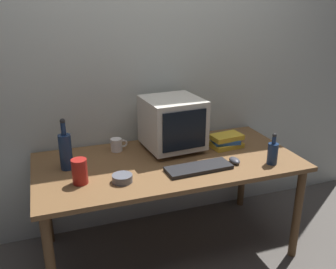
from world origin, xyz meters
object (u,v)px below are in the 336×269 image
(cd_spindle, at_px, (122,178))
(mug, at_px, (117,145))
(bottle_tall, at_px, (66,150))
(crt_monitor, at_px, (172,123))
(bottle_short, at_px, (273,153))
(keyboard, at_px, (199,168))
(book_stack, at_px, (226,141))
(computer_mouse, at_px, (234,160))
(metal_canister, at_px, (80,171))

(cd_spindle, bearing_deg, mug, 81.80)
(bottle_tall, bearing_deg, mug, 27.25)
(crt_monitor, bearing_deg, bottle_short, -40.76)
(keyboard, relative_size, cd_spindle, 3.50)
(book_stack, bearing_deg, bottle_tall, 179.88)
(keyboard, bearing_deg, mug, 128.83)
(keyboard, height_order, cd_spindle, cd_spindle)
(computer_mouse, relative_size, metal_canister, 0.67)
(crt_monitor, bearing_deg, bottle_tall, -173.16)
(metal_canister, bearing_deg, book_stack, 11.92)
(keyboard, distance_m, bottle_tall, 0.84)
(keyboard, bearing_deg, computer_mouse, 0.54)
(bottle_tall, xyz_separation_m, book_stack, (1.12, -0.00, -0.08))
(bottle_tall, xyz_separation_m, bottle_short, (1.26, -0.36, -0.05))
(crt_monitor, xyz_separation_m, bottle_short, (0.52, -0.45, -0.11))
(bottle_tall, relative_size, cd_spindle, 2.77)
(keyboard, distance_m, metal_canister, 0.73)
(bottle_tall, height_order, mug, bottle_tall)
(computer_mouse, relative_size, bottle_tall, 0.30)
(computer_mouse, height_order, metal_canister, metal_canister)
(keyboard, bearing_deg, bottle_tall, 156.86)
(computer_mouse, bearing_deg, bottle_short, -21.03)
(crt_monitor, xyz_separation_m, bottle_tall, (-0.74, -0.09, -0.07))
(crt_monitor, height_order, keyboard, crt_monitor)
(cd_spindle, bearing_deg, computer_mouse, 1.28)
(crt_monitor, height_order, bottle_short, crt_monitor)
(computer_mouse, bearing_deg, book_stack, 74.69)
(crt_monitor, bearing_deg, computer_mouse, -50.31)
(bottle_short, xyz_separation_m, cd_spindle, (-0.97, 0.07, -0.06))
(keyboard, height_order, bottle_tall, bottle_tall)
(bottle_tall, height_order, cd_spindle, bottle_tall)
(computer_mouse, relative_size, cd_spindle, 0.83)
(metal_canister, bearing_deg, crt_monitor, 24.79)
(bottle_tall, bearing_deg, keyboard, -20.38)
(keyboard, height_order, computer_mouse, computer_mouse)
(mug, bearing_deg, bottle_short, -31.20)
(bottle_short, bearing_deg, book_stack, 111.89)
(keyboard, height_order, mug, mug)
(computer_mouse, distance_m, metal_canister, 0.98)
(crt_monitor, relative_size, bottle_tall, 1.25)
(keyboard, xyz_separation_m, cd_spindle, (-0.49, -0.00, 0.01))
(crt_monitor, xyz_separation_m, book_stack, (0.38, -0.09, -0.15))
(bottle_tall, relative_size, metal_canister, 2.22)
(keyboard, relative_size, bottle_tall, 1.26)
(computer_mouse, distance_m, bottle_short, 0.25)
(bottle_tall, bearing_deg, metal_canister, -76.02)
(cd_spindle, bearing_deg, keyboard, 0.21)
(bottle_short, height_order, book_stack, bottle_short)
(crt_monitor, height_order, cd_spindle, crt_monitor)
(keyboard, height_order, bottle_short, bottle_short)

